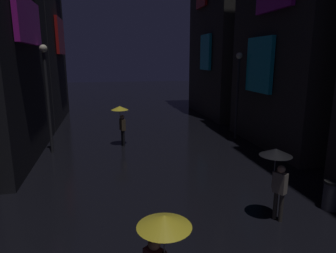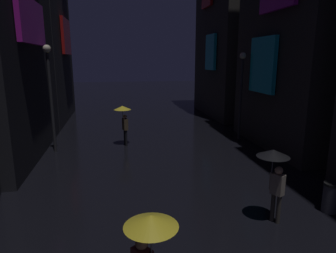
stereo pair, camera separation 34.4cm
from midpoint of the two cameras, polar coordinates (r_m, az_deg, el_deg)
pedestrian_foreground_right_yellow at (r=15.98m, az=-9.61°, el=2.23°), size 0.90×0.90×2.12m
pedestrian_midstreet_left_black at (r=8.88m, az=19.02°, el=-6.87°), size 0.90×0.90×2.12m
pedestrian_near_crossing_yellow at (r=5.22m, az=-3.36°, el=-20.72°), size 0.90×0.90×2.12m
streetlamp_right_far at (r=17.36m, az=12.60°, el=7.73°), size 0.36×0.36×4.89m
streetlamp_left_far at (r=15.38m, az=-22.70°, el=7.04°), size 0.36×0.36×5.18m
trash_bin at (r=10.57m, az=27.74°, el=-11.49°), size 0.46×0.46×0.93m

